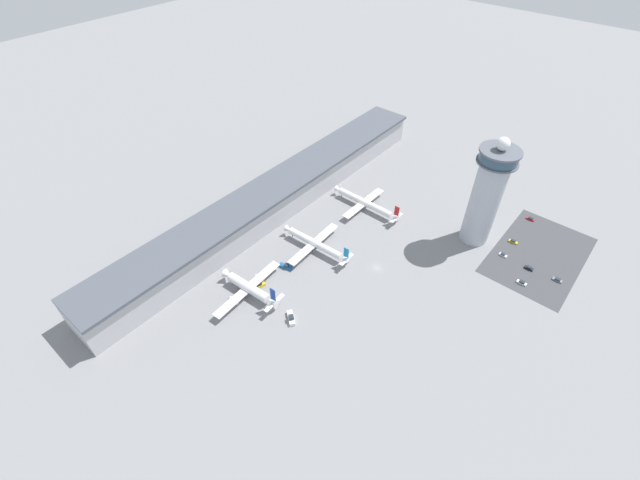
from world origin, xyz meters
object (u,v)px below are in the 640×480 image
car_yellow_taxi (530,219)px  car_blue_compact (529,268)px  airplane_gate_alpha (249,288)px  car_navy_sedan (513,242)px  airplane_gate_bravo (315,244)px  car_silver_sedan (522,283)px  service_truck_baggage (258,286)px  car_black_suv (557,280)px  control_tower (487,194)px  car_maroon_suv (503,255)px  service_truck_catering (286,266)px  service_truck_fuel (291,318)px  airplane_gate_charlie (365,203)px

car_yellow_taxi → car_blue_compact: (-38.57, -13.45, 0.05)m
airplane_gate_alpha → car_navy_sedan: 139.39m
airplane_gate_bravo → car_silver_sedan: size_ratio=8.72×
service_truck_baggage → car_black_suv: bearing=-48.2°
car_navy_sedan → control_tower: bearing=119.7°
car_maroon_suv → service_truck_catering: bearing=134.6°
car_blue_compact → car_silver_sedan: car_blue_compact is taller
airplane_gate_alpha → service_truck_fuel: bearing=-86.2°
service_truck_fuel → car_black_suv: 129.09m
car_black_suv → car_silver_sedan: 17.86m
airplane_gate_bravo → car_yellow_taxi: (96.15, -76.36, -3.59)m
car_black_suv → car_maroon_suv: 26.85m
control_tower → airplane_gate_alpha: bearing=149.1°
airplane_gate_bravo → service_truck_fuel: bearing=-152.8°
airplane_gate_alpha → car_silver_sedan: bearing=-46.9°
car_black_suv → car_yellow_taxi: bearing=35.5°
service_truck_catering → service_truck_baggage: bearing=176.1°
car_black_suv → airplane_gate_charlie: bearing=97.7°
airplane_gate_charlie → car_maroon_suv: bearing=-79.9°
control_tower → airplane_gate_charlie: control_tower is taller
airplane_gate_charlie → car_blue_compact: airplane_gate_charlie is taller
airplane_gate_charlie → car_yellow_taxi: 92.72m
airplane_gate_charlie → car_blue_compact: (12.91, -90.50, -3.18)m
car_blue_compact → airplane_gate_bravo: bearing=122.7°
service_truck_fuel → car_black_suv: (99.59, -82.14, -0.56)m
car_silver_sedan → car_black_suv: bearing=-43.9°
service_truck_fuel → car_maroon_suv: size_ratio=1.92×
service_truck_fuel → car_yellow_taxi: size_ratio=1.74×
airplane_gate_alpha → car_navy_sedan: (114.06, -80.04, -3.55)m
car_yellow_taxi → service_truck_fuel: bearing=158.0°
airplane_gate_bravo → car_black_suv: airplane_gate_bravo is taller
service_truck_baggage → car_maroon_suv: size_ratio=1.87×
service_truck_baggage → car_yellow_taxi: (133.31, -80.28, -0.36)m
airplane_gate_bravo → car_yellow_taxi: size_ratio=9.02×
control_tower → service_truck_fuel: 112.29m
car_silver_sedan → car_navy_sedan: 29.46m
airplane_gate_bravo → control_tower: bearing=-43.6°
car_maroon_suv → car_yellow_taxi: bearing=-0.1°
airplane_gate_alpha → service_truck_fuel: size_ratio=5.25×
car_silver_sedan → car_yellow_taxi: bearing=15.9°
car_yellow_taxi → car_silver_sedan: 52.35m
service_truck_catering → service_truck_baggage: service_truck_baggage is taller
airplane_gate_bravo → car_blue_compact: (57.59, -89.81, -3.54)m
airplane_gate_bravo → car_blue_compact: airplane_gate_bravo is taller
airplane_gate_alpha → car_black_suv: (101.24, -106.87, -3.59)m
service_truck_baggage → airplane_gate_charlie: bearing=-2.3°
car_black_suv → airplane_gate_bravo: bearing=119.6°
airplane_gate_alpha → car_black_suv: 147.26m
service_truck_fuel → car_yellow_taxi: 147.82m
service_truck_fuel → car_silver_sedan: service_truck_fuel is taller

